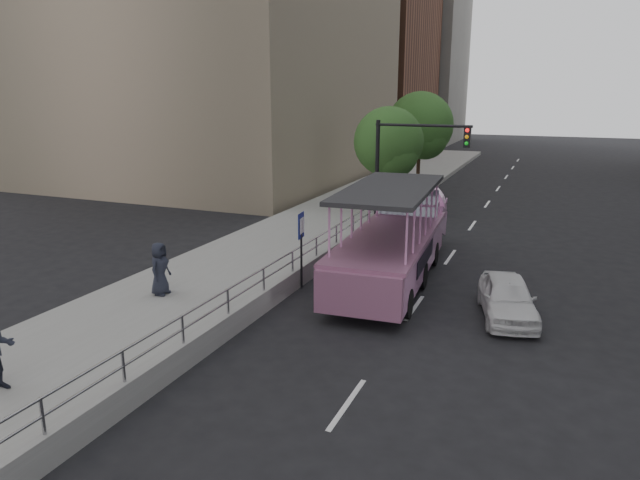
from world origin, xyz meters
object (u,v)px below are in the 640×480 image
Objects in this scene: parking_sign at (301,241)px; street_tree_near at (390,145)px; pedestrian_far at (160,269)px; traffic_signal at (403,160)px; street_tree_far at (421,128)px; car at (507,298)px; duck_boat at (397,241)px.

street_tree_near reaches higher than parking_sign.
traffic_signal is at bearing -26.86° from pedestrian_far.
street_tree_far is (3.28, 20.57, 3.18)m from pedestrian_far.
street_tree_near is at bearing 91.83° from parking_sign.
street_tree_far is (-6.75, 17.63, 3.69)m from car.
traffic_signal is at bearing 81.49° from parking_sign.
parking_sign is 8.49m from traffic_signal.
street_tree_far reaches higher than car.
pedestrian_far is 0.64× the size of parking_sign.
car is (4.07, -2.68, -0.66)m from duck_boat.
traffic_signal is at bearing 103.08° from duck_boat.
street_tree_far reaches higher than duck_boat.
car is at bearing -77.75° from pedestrian_far.
duck_boat is 3.69m from parking_sign.
traffic_signal is (-5.35, 8.20, 2.89)m from car.
traffic_signal reaches higher than parking_sign.
parking_sign reaches higher than pedestrian_far.
pedestrian_far is at bearing -176.97° from car.
street_tree_far is (-0.17, 17.62, 2.66)m from parking_sign.
parking_sign is at bearing 166.66° from car.
street_tree_far is at bearing 97.65° from car.
car is at bearing -59.14° from street_tree_near.
traffic_signal is at bearing 109.83° from car.
parking_sign is 17.83m from street_tree_far.
duck_boat is 2.01× the size of traffic_signal.
pedestrian_far is (-5.96, -5.62, -0.14)m from duck_boat.
street_tree_near is at bearing 114.98° from traffic_signal.
pedestrian_far is 0.32× the size of traffic_signal.
car is 1.39× the size of parking_sign.
pedestrian_far is at bearing -136.70° from duck_boat.
pedestrian_far is at bearing -101.94° from street_tree_near.
duck_boat is at bearing -50.77° from pedestrian_far.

